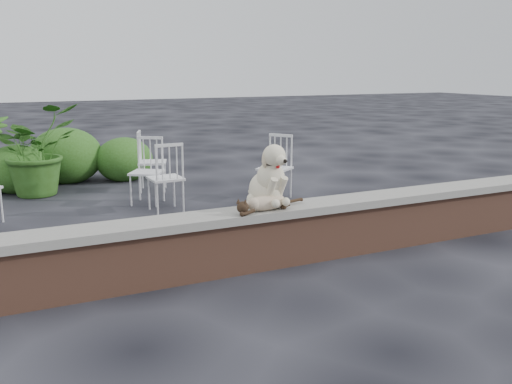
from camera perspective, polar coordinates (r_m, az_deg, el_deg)
name	(u,v)px	position (r m, az deg, el deg)	size (l,w,h in m)	color
ground	(305,259)	(5.68, 5.10, -6.87)	(60.00, 60.00, 0.00)	black
brick_wall	(306,235)	(5.60, 5.15, -4.46)	(6.00, 0.30, 0.50)	brown
capstone	(306,207)	(5.53, 5.21, -1.58)	(6.20, 0.40, 0.08)	slate
dog	(266,174)	(5.33, 1.04, 1.84)	(0.41, 0.54, 0.63)	beige
cat	(265,202)	(5.21, 0.97, -1.04)	(0.95, 0.23, 0.16)	tan
chair_e	(152,161)	(8.84, -10.62, 3.15)	(0.56, 0.56, 0.94)	white
chair_b	(147,171)	(7.98, -11.18, 2.12)	(0.56, 0.56, 0.94)	white
chair_c	(165,177)	(7.51, -9.31, 1.55)	(0.56, 0.56, 0.94)	white
chair_d	(275,167)	(8.15, 1.94, 2.56)	(0.56, 0.56, 0.94)	white
potted_plant_a	(36,150)	(9.01, -21.73, 4.07)	(1.25, 1.08, 1.38)	#284D16
shrubbery	(70,160)	(9.77, -18.62, 3.11)	(2.69, 1.52, 0.97)	#284D16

